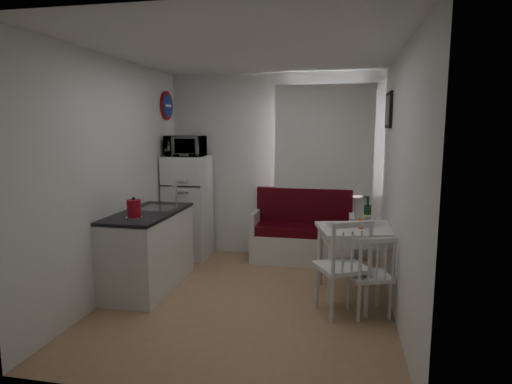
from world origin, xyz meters
TOP-DOWN VIEW (x-y plane):
  - floor at (0.00, 0.00)m, footprint 3.00×3.50m
  - ceiling at (0.00, 0.00)m, footprint 3.00×3.50m
  - wall_back at (0.00, 1.75)m, footprint 3.00×0.02m
  - wall_front at (0.00, -1.75)m, footprint 3.00×0.02m
  - wall_left at (-1.50, 0.00)m, footprint 0.02×3.50m
  - wall_right at (1.50, 0.00)m, footprint 0.02×3.50m
  - window at (0.70, 1.72)m, footprint 1.22×0.06m
  - curtain at (0.70, 1.65)m, footprint 1.35×0.02m
  - kitchen_counter at (-1.20, 0.16)m, footprint 0.62×1.32m
  - wall_sign at (-1.47, 1.45)m, footprint 0.03×0.40m
  - picture_frame at (1.48, 1.10)m, footprint 0.04×0.52m
  - bench at (0.44, 1.51)m, footprint 1.40×0.54m
  - dining_table at (1.23, 0.47)m, footprint 1.15×0.93m
  - chair_left at (0.98, -0.20)m, footprint 0.61×0.62m
  - chair_right at (1.25, -0.18)m, footprint 0.49×0.48m
  - fridge at (-1.18, 1.40)m, footprint 0.58×0.58m
  - microwave at (-1.18, 1.35)m, footprint 0.51×0.35m
  - kettle at (-1.15, -0.26)m, footprint 0.17×0.17m
  - wine_bottle at (1.25, 0.57)m, footprint 0.08×0.08m
  - drinking_glass_orange at (1.18, 0.42)m, footprint 0.06×0.06m
  - drinking_glass_blue at (1.25, 0.52)m, footprint 0.06×0.06m
  - plate at (0.93, 0.49)m, footprint 0.25×0.25m

SIDE VIEW (x-z plane):
  - floor at x=0.00m, z-range -0.01..0.01m
  - bench at x=0.44m, z-range -0.17..0.83m
  - kitchen_counter at x=-1.20m, z-range -0.12..1.04m
  - chair_right at x=1.25m, z-range 0.29..0.73m
  - chair_left at x=0.98m, z-range 0.34..0.86m
  - dining_table at x=1.23m, z-range 0.29..1.05m
  - fridge at x=-1.18m, z-range 0.00..1.45m
  - plate at x=0.93m, z-range 0.75..0.77m
  - drinking_glass_orange at x=1.18m, z-range 0.75..0.86m
  - drinking_glass_blue at x=1.25m, z-range 0.75..0.86m
  - wine_bottle at x=1.25m, z-range 0.75..1.09m
  - kettle at x=-1.15m, z-range 0.90..1.13m
  - wall_back at x=0.00m, z-range 0.00..2.60m
  - wall_front at x=0.00m, z-range 0.00..2.60m
  - wall_left at x=-1.50m, z-range 0.00..2.60m
  - wall_right at x=1.50m, z-range 0.00..2.60m
  - microwave at x=-1.18m, z-range 1.45..1.73m
  - window at x=0.70m, z-range 0.89..2.36m
  - curtain at x=0.70m, z-range 0.93..2.42m
  - picture_frame at x=1.48m, z-range 1.84..2.26m
  - wall_sign at x=-1.47m, z-range 1.95..2.35m
  - ceiling at x=0.00m, z-range 2.59..2.61m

